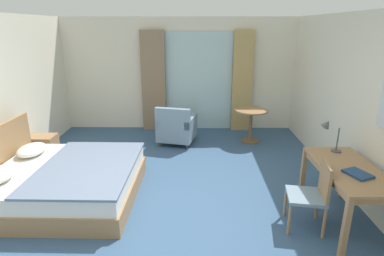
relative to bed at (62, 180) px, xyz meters
name	(u,v)px	position (x,y,z in m)	size (l,w,h in m)	color
ground	(165,217)	(1.48, -0.41, -0.32)	(5.88, 7.96, 0.10)	#38567A
wall_back	(179,75)	(1.48, 3.31, 1.00)	(5.48, 0.12, 2.53)	silver
balcony_glass_door	(198,82)	(1.91, 3.23, 0.85)	(1.56, 0.02, 2.23)	silver
curtain_panel_left	(154,82)	(0.91, 3.13, 0.86)	(0.54, 0.10, 2.26)	#897056
curtain_panel_right	(242,82)	(2.92, 3.13, 0.86)	(0.44, 0.10, 2.26)	tan
bed	(62,180)	(0.00, 0.00, 0.00)	(1.98, 1.86, 1.00)	#9E754C
nightstand	(43,148)	(-0.89, 1.31, -0.04)	(0.47, 0.38, 0.46)	#9E754C
writing_desk	(348,175)	(3.69, -0.56, 0.39)	(0.66, 1.34, 0.75)	#9E754C
desk_chair	(313,192)	(3.26, -0.65, 0.21)	(0.48, 0.49, 0.85)	gray
desk_lamp	(329,129)	(3.64, 0.01, 0.77)	(0.27, 0.22, 0.44)	#4C4C51
closed_book	(358,174)	(3.69, -0.75, 0.50)	(0.21, 0.27, 0.03)	navy
armchair_by_window	(176,128)	(1.48, 2.18, 0.07)	(0.84, 0.86, 0.82)	gray
round_cafe_table	(251,118)	(3.02, 2.32, 0.25)	(0.69, 0.69, 0.70)	#9E754C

